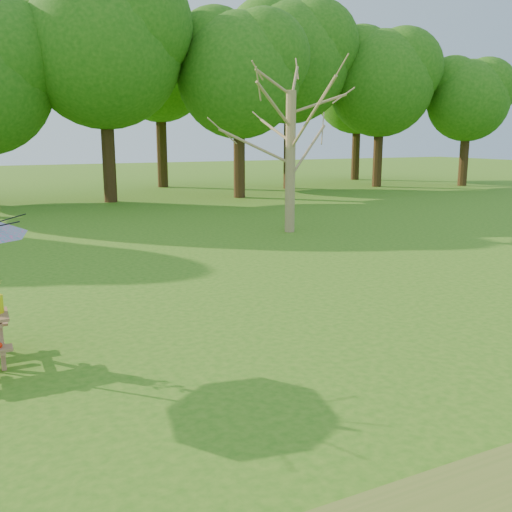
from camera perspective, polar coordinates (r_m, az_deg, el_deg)
name	(u,v)px	position (r m, az deg, el deg)	size (l,w,h in m)	color
ground	(290,384)	(7.26, 3.45, -12.63)	(120.00, 120.00, 0.00)	#357315
treeline	(41,19)	(28.35, -20.70, 21.31)	(60.00, 12.00, 16.00)	#1E5E10
bare_tree	(292,28)	(18.39, 3.62, 21.79)	(6.21, 6.21, 10.17)	#987753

